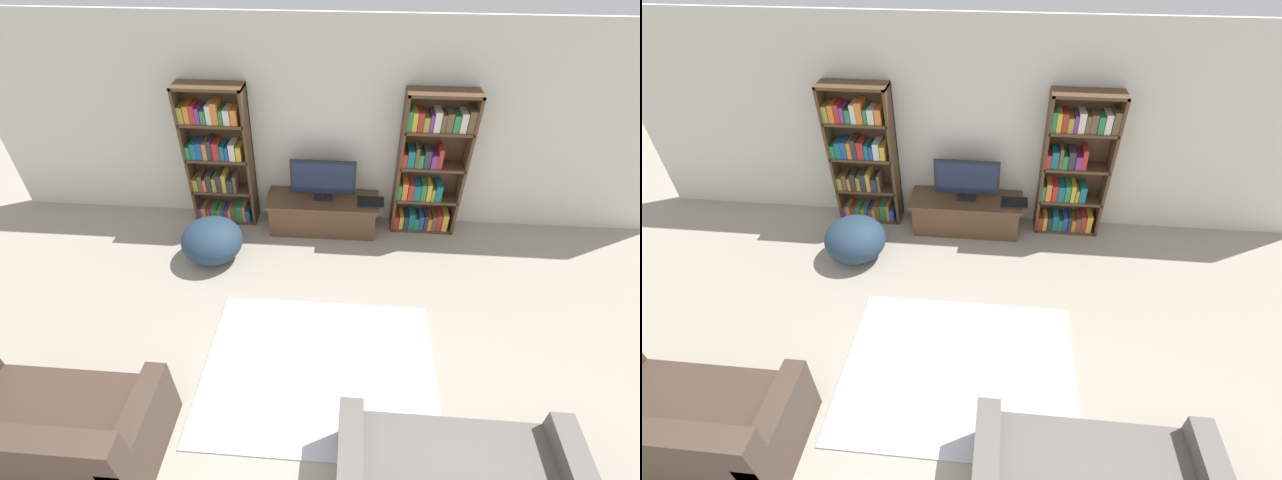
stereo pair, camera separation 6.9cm
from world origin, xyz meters
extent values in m
cube|color=silver|center=(0.00, 4.23, 1.30)|extent=(8.80, 0.06, 2.60)
cube|color=#513823|center=(-1.80, 4.03, 0.94)|extent=(0.04, 0.30, 1.87)
cube|color=#513823|center=(-1.01, 4.03, 0.94)|extent=(0.04, 0.30, 1.87)
cube|color=#513823|center=(-1.40, 4.16, 0.94)|extent=(0.83, 0.04, 1.87)
cube|color=#513823|center=(-1.40, 4.03, 1.85)|extent=(0.83, 0.30, 0.04)
cube|color=#513823|center=(-1.40, 4.03, 0.02)|extent=(0.79, 0.30, 0.04)
cube|color=#7F338C|center=(-1.76, 4.02, 0.12)|extent=(0.04, 0.24, 0.18)
cube|color=#9E9333|center=(-1.71, 4.02, 0.13)|extent=(0.05, 0.24, 0.19)
cube|color=#B72D28|center=(-1.64, 4.02, 0.13)|extent=(0.06, 0.24, 0.18)
cube|color=#2D7F47|center=(-1.57, 4.02, 0.13)|extent=(0.07, 0.24, 0.19)
cube|color=#9E9333|center=(-1.50, 4.02, 0.12)|extent=(0.05, 0.24, 0.16)
cube|color=#196B75|center=(-1.45, 4.02, 0.13)|extent=(0.04, 0.24, 0.19)
cube|color=#7F338C|center=(-1.40, 4.02, 0.12)|extent=(0.05, 0.24, 0.17)
cube|color=gold|center=(-1.35, 4.02, 0.12)|extent=(0.04, 0.24, 0.17)
cube|color=brown|center=(-1.29, 4.02, 0.15)|extent=(0.06, 0.24, 0.23)
cube|color=#2D7F47|center=(-1.22, 4.02, 0.15)|extent=(0.08, 0.24, 0.24)
cube|color=orange|center=(-1.15, 4.02, 0.16)|extent=(0.04, 0.24, 0.24)
cube|color=#234C99|center=(-1.10, 4.02, 0.12)|extent=(0.06, 0.24, 0.17)
cube|color=#513823|center=(-1.40, 4.03, 0.49)|extent=(0.79, 0.30, 0.04)
cube|color=#9E9333|center=(-1.75, 4.02, 0.59)|extent=(0.07, 0.24, 0.17)
cube|color=brown|center=(-1.67, 4.02, 0.61)|extent=(0.06, 0.24, 0.22)
cube|color=orange|center=(-1.62, 4.02, 0.59)|extent=(0.04, 0.24, 0.17)
cube|color=#333338|center=(-1.56, 4.02, 0.62)|extent=(0.06, 0.24, 0.24)
cube|color=#9E9333|center=(-1.49, 4.02, 0.60)|extent=(0.05, 0.24, 0.19)
cube|color=#333338|center=(-1.42, 4.02, 0.62)|extent=(0.07, 0.24, 0.24)
cube|color=gold|center=(-1.36, 4.02, 0.63)|extent=(0.05, 0.24, 0.25)
cube|color=#333338|center=(-1.29, 4.02, 0.59)|extent=(0.07, 0.24, 0.18)
cube|color=brown|center=(-1.22, 4.02, 0.62)|extent=(0.04, 0.24, 0.23)
cube|color=#513823|center=(-1.40, 4.03, 0.95)|extent=(0.79, 0.30, 0.04)
cube|color=#2D7F47|center=(-1.75, 4.02, 1.05)|extent=(0.06, 0.24, 0.16)
cube|color=#196B75|center=(-1.68, 4.02, 1.08)|extent=(0.07, 0.24, 0.21)
cube|color=#234C99|center=(-1.60, 4.02, 1.08)|extent=(0.07, 0.24, 0.22)
cube|color=orange|center=(-1.54, 4.02, 1.08)|extent=(0.05, 0.24, 0.21)
cube|color=#333338|center=(-1.47, 4.02, 1.10)|extent=(0.06, 0.24, 0.25)
cube|color=#B72D28|center=(-1.40, 4.02, 1.08)|extent=(0.08, 0.24, 0.22)
cube|color=#196B75|center=(-1.32, 4.02, 1.07)|extent=(0.05, 0.24, 0.19)
cube|color=#234C99|center=(-1.26, 4.02, 1.06)|extent=(0.04, 0.24, 0.17)
cube|color=silver|center=(-1.20, 4.02, 1.08)|extent=(0.08, 0.24, 0.22)
cube|color=gold|center=(-1.12, 4.02, 1.06)|extent=(0.06, 0.24, 0.18)
cube|color=#513823|center=(-1.40, 4.03, 1.42)|extent=(0.79, 0.30, 0.04)
cube|color=#9E9333|center=(-1.75, 4.02, 1.54)|extent=(0.07, 0.24, 0.20)
cube|color=orange|center=(-1.67, 4.02, 1.55)|extent=(0.06, 0.24, 0.21)
cube|color=#B72D28|center=(-1.60, 4.02, 1.55)|extent=(0.06, 0.24, 0.22)
cube|color=#7F338C|center=(-1.54, 4.02, 1.54)|extent=(0.05, 0.24, 0.19)
cube|color=#2D7F47|center=(-1.48, 4.02, 1.52)|extent=(0.06, 0.24, 0.16)
cube|color=silver|center=(-1.41, 4.02, 1.55)|extent=(0.06, 0.24, 0.23)
cube|color=orange|center=(-1.34, 4.02, 1.57)|extent=(0.08, 0.24, 0.26)
cube|color=#2D7F47|center=(-1.27, 4.02, 1.53)|extent=(0.04, 0.24, 0.17)
cube|color=silver|center=(-1.20, 4.02, 1.53)|extent=(0.08, 0.24, 0.18)
cube|color=orange|center=(-1.11, 4.02, 1.53)|extent=(0.08, 0.24, 0.19)
cube|color=#513823|center=(0.86, 4.03, 0.94)|extent=(0.04, 0.30, 1.87)
cube|color=#513823|center=(1.65, 4.03, 0.94)|extent=(0.04, 0.30, 1.87)
cube|color=#513823|center=(1.26, 4.16, 0.94)|extent=(0.83, 0.04, 1.87)
cube|color=#513823|center=(1.26, 4.03, 1.85)|extent=(0.83, 0.30, 0.04)
cube|color=#513823|center=(1.26, 4.03, 0.02)|extent=(0.79, 0.30, 0.04)
cube|color=#B72D28|center=(0.91, 4.02, 0.13)|extent=(0.06, 0.24, 0.19)
cube|color=gold|center=(0.98, 4.02, 0.13)|extent=(0.05, 0.24, 0.20)
cube|color=#333338|center=(1.04, 4.02, 0.14)|extent=(0.05, 0.24, 0.20)
cube|color=#196B75|center=(1.11, 4.02, 0.15)|extent=(0.08, 0.24, 0.24)
cube|color=#2D7F47|center=(1.18, 4.02, 0.12)|extent=(0.05, 0.24, 0.17)
cube|color=#234C99|center=(1.24, 4.02, 0.14)|extent=(0.06, 0.24, 0.21)
cube|color=#333338|center=(1.30, 4.02, 0.15)|extent=(0.04, 0.24, 0.22)
cube|color=orange|center=(1.35, 4.02, 0.13)|extent=(0.05, 0.24, 0.18)
cube|color=brown|center=(1.41, 4.02, 0.14)|extent=(0.06, 0.24, 0.22)
cube|color=#B72D28|center=(1.47, 4.02, 0.16)|extent=(0.06, 0.24, 0.24)
cube|color=gold|center=(1.55, 4.02, 0.16)|extent=(0.07, 0.24, 0.25)
cube|color=#513823|center=(1.26, 4.03, 0.49)|extent=(0.79, 0.30, 0.04)
cube|color=#2D7F47|center=(0.90, 4.02, 0.61)|extent=(0.04, 0.24, 0.21)
cube|color=orange|center=(0.97, 4.02, 0.62)|extent=(0.07, 0.24, 0.24)
cube|color=#B72D28|center=(1.04, 4.02, 0.61)|extent=(0.07, 0.24, 0.22)
cube|color=#196B75|center=(1.12, 4.02, 0.61)|extent=(0.08, 0.24, 0.21)
cube|color=#2D7F47|center=(1.20, 4.02, 0.62)|extent=(0.06, 0.24, 0.23)
cube|color=gold|center=(1.27, 4.02, 0.62)|extent=(0.05, 0.24, 0.23)
cube|color=#9E9333|center=(1.32, 4.02, 0.59)|extent=(0.04, 0.24, 0.17)
cube|color=#196B75|center=(1.39, 4.02, 0.61)|extent=(0.08, 0.24, 0.22)
cube|color=#513823|center=(1.26, 4.03, 0.95)|extent=(0.79, 0.30, 0.04)
cube|color=#B72D28|center=(0.91, 4.02, 1.06)|extent=(0.06, 0.24, 0.18)
cube|color=#196B75|center=(0.98, 4.02, 1.08)|extent=(0.08, 0.24, 0.22)
cube|color=brown|center=(1.05, 4.02, 1.10)|extent=(0.04, 0.24, 0.26)
cube|color=#2D7F47|center=(1.10, 4.02, 1.06)|extent=(0.06, 0.24, 0.17)
cube|color=#333338|center=(1.18, 4.02, 1.09)|extent=(0.08, 0.24, 0.23)
cube|color=#7F338C|center=(1.26, 4.02, 1.06)|extent=(0.07, 0.24, 0.17)
cube|color=#B72D28|center=(1.33, 4.02, 1.10)|extent=(0.05, 0.24, 0.25)
cube|color=#513823|center=(1.26, 4.03, 1.42)|extent=(0.79, 0.30, 0.04)
cube|color=#2D7F47|center=(0.91, 4.02, 1.56)|extent=(0.05, 0.24, 0.24)
cube|color=gold|center=(0.96, 4.02, 1.55)|extent=(0.06, 0.24, 0.22)
cube|color=#B72D28|center=(1.03, 4.02, 1.55)|extent=(0.06, 0.24, 0.22)
cube|color=#9E9333|center=(1.10, 4.02, 1.53)|extent=(0.06, 0.24, 0.17)
cube|color=#7F338C|center=(1.15, 4.02, 1.54)|extent=(0.04, 0.24, 0.20)
cube|color=silver|center=(1.22, 4.02, 1.56)|extent=(0.08, 0.24, 0.24)
cube|color=brown|center=(1.29, 4.02, 1.54)|extent=(0.05, 0.24, 0.21)
cube|color=brown|center=(1.35, 4.02, 1.55)|extent=(0.07, 0.24, 0.22)
cube|color=#2D7F47|center=(1.43, 4.02, 1.54)|extent=(0.07, 0.24, 0.20)
cube|color=silver|center=(1.51, 4.02, 1.55)|extent=(0.07, 0.24, 0.23)
cube|color=brown|center=(1.59, 4.02, 1.57)|extent=(0.08, 0.24, 0.26)
cube|color=brown|center=(-0.07, 3.91, 0.22)|extent=(1.37, 0.49, 0.43)
cube|color=brown|center=(-0.07, 3.91, 0.45)|extent=(1.46, 0.53, 0.04)
cube|color=black|center=(-0.07, 3.93, 0.48)|extent=(0.24, 0.16, 0.03)
cylinder|color=black|center=(-0.07, 3.93, 0.52)|extent=(0.04, 0.04, 0.05)
cube|color=black|center=(-0.07, 3.93, 0.78)|extent=(0.83, 0.04, 0.46)
cube|color=#19233D|center=(-0.07, 3.91, 0.78)|extent=(0.77, 0.00, 0.42)
cube|color=#28282D|center=(0.54, 3.86, 0.48)|extent=(0.35, 0.24, 0.02)
cube|color=black|center=(0.54, 3.86, 0.49)|extent=(0.33, 0.23, 0.00)
cube|color=#B2B7C1|center=(0.06, 1.67, 0.01)|extent=(2.21, 1.71, 0.02)
cube|color=#423328|center=(-1.96, 0.78, 0.22)|extent=(1.64, 0.88, 0.45)
cube|color=#423328|center=(-1.96, 0.43, 0.67)|extent=(1.64, 0.18, 0.45)
cube|color=#423328|center=(-1.23, 0.78, 0.31)|extent=(0.18, 0.88, 0.63)
cube|color=#56514C|center=(0.36, 0.61, 0.28)|extent=(0.18, 0.92, 0.56)
ellipsoid|color=#23384C|center=(-1.38, 3.21, 0.26)|extent=(0.74, 0.74, 0.52)
camera|label=1|loc=(0.25, -0.70, 3.58)|focal=24.00mm
camera|label=2|loc=(0.32, -0.70, 3.58)|focal=24.00mm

